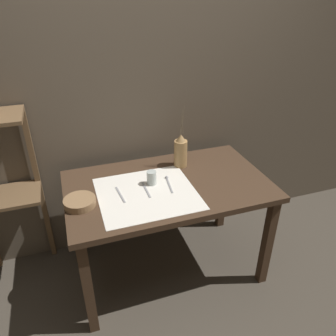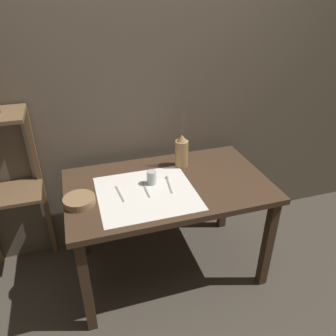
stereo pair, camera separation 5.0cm
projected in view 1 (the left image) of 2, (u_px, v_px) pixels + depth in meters
The scene contains 11 objects.
ground_plane at pixel (168, 266), 2.58m from camera, with size 12.00×12.00×0.00m, color #473F35.
stone_wall_back at pixel (146, 100), 2.42m from camera, with size 7.00×0.06×2.40m.
wooden_table at pixel (168, 195), 2.25m from camera, with size 1.36×0.81×0.78m.
wooden_shelf_unit at pixel (0, 172), 2.15m from camera, with size 0.45×0.32×1.27m.
linen_cloth at pixel (147, 193), 2.10m from camera, with size 0.62×0.57×0.00m.
pitcher_with_flowers at pixel (181, 151), 2.36m from camera, with size 0.10×0.10×0.46m.
wooden_bowl at pixel (80, 202), 1.98m from camera, with size 0.19×0.19×0.05m.
glass_tumbler_near at pixel (152, 178), 2.17m from camera, with size 0.06×0.06×0.09m.
fork_inner at pixel (120, 195), 2.08m from camera, with size 0.03×0.19×0.00m.
fork_outer at pixel (146, 190), 2.13m from camera, with size 0.01×0.19×0.00m.
spoon_inner at pixel (168, 180), 2.22m from camera, with size 0.04×0.20×0.02m.
Camera 1 is at (-0.60, -1.77, 1.95)m, focal length 35.00 mm.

